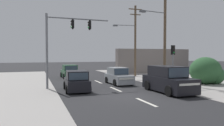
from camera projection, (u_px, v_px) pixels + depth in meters
The scene contains 15 objects.
ground_plane at pixel (131, 96), 14.36m from camera, with size 140.00×140.00×0.00m, color #28282B.
lane_dash_near at pixel (146, 102), 12.47m from camera, with size 0.20×2.40×0.01m, color silver.
lane_dash_mid at pixel (116, 89), 17.18m from camera, with size 0.20×2.40×0.01m, color silver.
lane_dash_far at pixel (98, 82), 21.90m from camera, with size 0.20×2.40×0.01m, color silver.
kerb_right_verge at pixel (215, 85), 19.24m from camera, with size 10.00×44.00×0.02m, color #A39E99.
utility_pole_midground_right at pixel (164, 31), 20.72m from camera, with size 3.77×0.69×9.29m.
utility_pole_background_right at pixel (134, 38), 27.19m from camera, with size 3.78×0.53×8.83m.
traffic_signal_mast at pixel (63, 37), 17.73m from camera, with size 5.29×0.51×6.00m.
pedestal_signal_right_kerb at pixel (173, 58), 19.24m from camera, with size 0.44×0.30×3.56m.
roadside_bush at pixel (207, 71), 20.29m from camera, with size 3.12×2.68×2.51m.
shopfront_wall_far at pixel (154, 61), 33.03m from camera, with size 12.00×1.00×3.60m, color gray.
hatchback_receding_far at pixel (118, 76), 20.31m from camera, with size 1.82×3.66×1.53m.
hatchback_oncoming_mid at pixel (70, 72), 25.72m from camera, with size 1.85×3.68×1.53m.
hatchback_oncoming_near at pixel (77, 82), 16.39m from camera, with size 1.94×3.72×1.53m.
suv_crossing_left at pixel (168, 80), 15.82m from camera, with size 2.10×4.56×1.90m.
Camera 1 is at (-5.96, -13.03, 2.70)m, focal length 35.00 mm.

